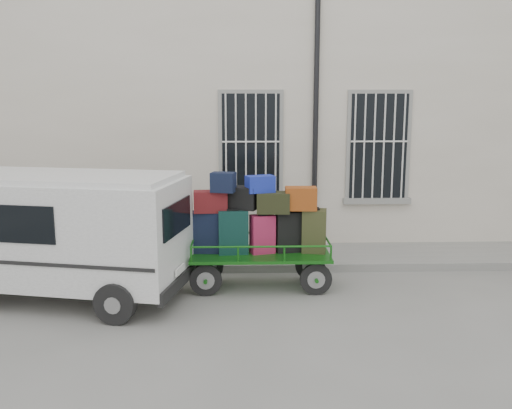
{
  "coord_description": "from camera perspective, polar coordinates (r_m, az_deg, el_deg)",
  "views": [
    {
      "loc": [
        -0.69,
        -8.99,
        3.25
      ],
      "look_at": [
        -0.36,
        1.0,
        1.39
      ],
      "focal_mm": 40.0,
      "sensor_mm": 36.0,
      "label": 1
    }
  ],
  "objects": [
    {
      "name": "sidewalk",
      "position": [
        11.66,
        1.56,
        -5.25
      ],
      "size": [
        24.0,
        1.7,
        0.15
      ],
      "primitive_type": "cube",
      "color": "gray",
      "rests_on": "ground"
    },
    {
      "name": "ground",
      "position": [
        9.59,
        2.36,
        -9.26
      ],
      "size": [
        80.0,
        80.0,
        0.0
      ],
      "primitive_type": "plane",
      "color": "slate",
      "rests_on": "ground"
    },
    {
      "name": "luggage_cart",
      "position": [
        9.81,
        0.15,
        -2.43
      ],
      "size": [
        2.82,
        1.1,
        2.03
      ],
      "rotation": [
        0.0,
        0.0,
        -0.01
      ],
      "color": "black",
      "rests_on": "ground"
    },
    {
      "name": "building",
      "position": [
        14.51,
        0.83,
        9.57
      ],
      "size": [
        24.0,
        5.15,
        6.0
      ],
      "color": "beige",
      "rests_on": "ground"
    },
    {
      "name": "van",
      "position": [
        9.74,
        -19.24,
        -2.27
      ],
      "size": [
        4.37,
        2.55,
        2.07
      ],
      "rotation": [
        0.0,
        0.0,
        -0.22
      ],
      "color": "silver",
      "rests_on": "ground"
    }
  ]
}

